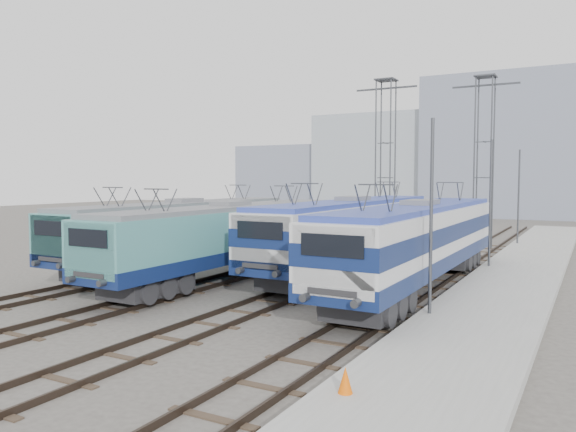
# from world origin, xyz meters

# --- Properties ---
(ground) EXTENTS (160.00, 160.00, 0.00)m
(ground) POSITION_xyz_m (0.00, 0.00, 0.00)
(ground) COLOR #514C47
(platform) EXTENTS (4.00, 70.00, 0.30)m
(platform) POSITION_xyz_m (10.20, 8.00, 0.15)
(platform) COLOR #9E9E99
(platform) RESTS_ON ground
(locomotive_far_left) EXTENTS (2.81, 17.76, 3.34)m
(locomotive_far_left) POSITION_xyz_m (-6.75, 7.41, 2.22)
(locomotive_far_left) COLOR #101F4F
(locomotive_far_left) RESTS_ON ground
(locomotive_center_left) EXTENTS (2.81, 17.75, 3.34)m
(locomotive_center_left) POSITION_xyz_m (-2.25, 5.46, 2.21)
(locomotive_center_left) COLOR #101F4F
(locomotive_center_left) RESTS_ON ground
(locomotive_center_right) EXTENTS (2.95, 18.64, 3.50)m
(locomotive_center_right) POSITION_xyz_m (2.25, 10.26, 2.37)
(locomotive_center_right) COLOR #101F4F
(locomotive_center_right) RESTS_ON ground
(locomotive_far_right) EXTENTS (2.95, 18.67, 3.51)m
(locomotive_far_right) POSITION_xyz_m (6.75, 7.06, 2.38)
(locomotive_far_right) COLOR #101F4F
(locomotive_far_right) RESTS_ON ground
(catenary_tower_west) EXTENTS (4.50, 1.20, 12.00)m
(catenary_tower_west) POSITION_xyz_m (0.00, 22.00, 6.64)
(catenary_tower_west) COLOR #3F4247
(catenary_tower_west) RESTS_ON ground
(catenary_tower_east) EXTENTS (4.50, 1.20, 12.00)m
(catenary_tower_east) POSITION_xyz_m (6.50, 24.00, 6.64)
(catenary_tower_east) COLOR #3F4247
(catenary_tower_east) RESTS_ON ground
(mast_front) EXTENTS (0.12, 0.12, 7.00)m
(mast_front) POSITION_xyz_m (8.60, 2.00, 3.50)
(mast_front) COLOR #3F4247
(mast_front) RESTS_ON ground
(mast_mid) EXTENTS (0.12, 0.12, 7.00)m
(mast_mid) POSITION_xyz_m (8.60, 14.00, 3.50)
(mast_mid) COLOR #3F4247
(mast_mid) RESTS_ON ground
(mast_rear) EXTENTS (0.12, 0.12, 7.00)m
(mast_rear) POSITION_xyz_m (8.60, 26.00, 3.50)
(mast_rear) COLOR #3F4247
(mast_rear) RESTS_ON ground
(safety_cone) EXTENTS (0.33, 0.33, 0.58)m
(safety_cone) POSITION_xyz_m (8.90, -6.09, 0.59)
(safety_cone) COLOR #F45E06
(safety_cone) RESTS_ON platform
(building_west) EXTENTS (18.00, 12.00, 14.00)m
(building_west) POSITION_xyz_m (-14.00, 62.00, 7.00)
(building_west) COLOR #99A3AC
(building_west) RESTS_ON ground
(building_center) EXTENTS (22.00, 14.00, 18.00)m
(building_center) POSITION_xyz_m (4.00, 62.00, 9.00)
(building_center) COLOR gray
(building_center) RESTS_ON ground
(building_far_west) EXTENTS (14.00, 10.00, 10.00)m
(building_far_west) POSITION_xyz_m (-30.00, 62.00, 5.00)
(building_far_west) COLOR gray
(building_far_west) RESTS_ON ground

